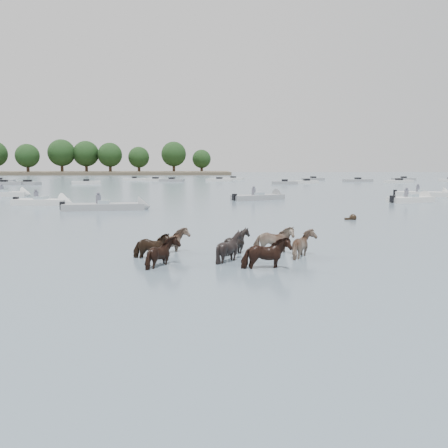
{
  "coord_description": "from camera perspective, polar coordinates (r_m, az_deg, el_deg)",
  "views": [
    {
      "loc": [
        0.94,
        -13.54,
        3.27
      ],
      "look_at": [
        1.69,
        3.33,
        1.1
      ],
      "focal_mm": 36.93,
      "sensor_mm": 36.0,
      "label": 1
    }
  ],
  "objects": [
    {
      "name": "motorboat_a",
      "position": [
        40.5,
        -20.75,
        2.53
      ],
      "size": [
        5.11,
        2.28,
        1.92
      ],
      "rotation": [
        0.0,
        0.0,
        -0.14
      ],
      "color": "silver",
      "rests_on": "ground"
    },
    {
      "name": "pony_herd",
      "position": [
        16.14,
        0.39,
        -3.09
      ],
      "size": [
        6.8,
        3.92,
        1.3
      ],
      "color": "black",
      "rests_on": "ground"
    },
    {
      "name": "motorboat_d",
      "position": [
        44.47,
        22.74,
        2.83
      ],
      "size": [
        4.86,
        3.1,
        1.92
      ],
      "rotation": [
        0.0,
        0.0,
        0.36
      ],
      "color": "silver",
      "rests_on": "ground"
    },
    {
      "name": "distant_flotilla",
      "position": [
        89.25,
        -3.59,
        5.37
      ],
      "size": [
        106.44,
        26.91,
        0.93
      ],
      "color": "silver",
      "rests_on": "ground"
    },
    {
      "name": "motorboat_c",
      "position": [
        44.09,
        5.05,
        3.33
      ],
      "size": [
        5.71,
        3.93,
        1.92
      ],
      "rotation": [
        0.0,
        0.0,
        0.46
      ],
      "color": "gray",
      "rests_on": "ground"
    },
    {
      "name": "motorboat_f",
      "position": [
        53.34,
        -24.65,
        3.38
      ],
      "size": [
        4.87,
        1.83,
        1.92
      ],
      "rotation": [
        0.0,
        0.0,
        0.05
      ],
      "color": "silver",
      "rests_on": "ground"
    },
    {
      "name": "ground",
      "position": [
        13.96,
        -6.38,
        -6.27
      ],
      "size": [
        400.0,
        400.0,
        0.0
      ],
      "primitive_type": "plane",
      "color": "slate",
      "rests_on": "ground"
    },
    {
      "name": "motorboat_b",
      "position": [
        34.8,
        -13.28,
        2.1
      ],
      "size": [
        6.53,
        2.4,
        1.92
      ],
      "rotation": [
        0.0,
        0.0,
        0.13
      ],
      "color": "gray",
      "rests_on": "ground"
    },
    {
      "name": "motorboat_e",
      "position": [
        52.96,
        24.06,
        3.39
      ],
      "size": [
        5.9,
        3.21,
        1.92
      ],
      "rotation": [
        0.0,
        0.0,
        -0.3
      ],
      "color": "silver",
      "rests_on": "ground"
    },
    {
      "name": "swimming_pony",
      "position": [
        28.76,
        15.58,
        0.72
      ],
      "size": [
        0.72,
        0.44,
        0.44
      ],
      "color": "black",
      "rests_on": "ground"
    }
  ]
}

